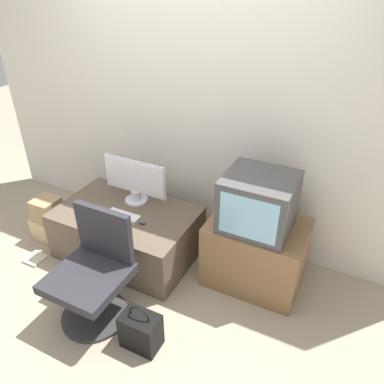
% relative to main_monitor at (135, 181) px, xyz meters
% --- Properties ---
extents(ground_plane, '(12.00, 12.00, 0.00)m').
position_rel_main_monitor_xyz_m(ground_plane, '(0.33, -0.89, -0.67)').
color(ground_plane, tan).
extents(wall_back, '(4.40, 0.05, 2.60)m').
position_rel_main_monitor_xyz_m(wall_back, '(0.33, 0.43, 0.63)').
color(wall_back, silver).
rests_on(wall_back, ground_plane).
extents(desk, '(1.20, 0.77, 0.45)m').
position_rel_main_monitor_xyz_m(desk, '(0.01, -0.19, -0.44)').
color(desk, brown).
rests_on(desk, ground_plane).
extents(side_stand, '(0.76, 0.55, 0.57)m').
position_rel_main_monitor_xyz_m(side_stand, '(1.14, -0.00, -0.38)').
color(side_stand, olive).
rests_on(side_stand, ground_plane).
extents(main_monitor, '(0.62, 0.21, 0.41)m').
position_rel_main_monitor_xyz_m(main_monitor, '(0.00, 0.00, 0.00)').
color(main_monitor, silver).
rests_on(main_monitor, desk).
extents(keyboard, '(0.30, 0.11, 0.01)m').
position_rel_main_monitor_xyz_m(keyboard, '(0.03, -0.25, -0.20)').
color(keyboard, white).
rests_on(keyboard, desk).
extents(mouse, '(0.06, 0.03, 0.03)m').
position_rel_main_monitor_xyz_m(mouse, '(0.24, -0.28, -0.20)').
color(mouse, '#4C4C51').
rests_on(mouse, desk).
extents(crt_tv, '(0.52, 0.48, 0.43)m').
position_rel_main_monitor_xyz_m(crt_tv, '(1.13, -0.03, 0.12)').
color(crt_tv, '#474747').
rests_on(crt_tv, side_stand).
extents(office_chair, '(0.52, 0.52, 0.85)m').
position_rel_main_monitor_xyz_m(office_chair, '(0.20, -0.87, -0.29)').
color(office_chair, '#333333').
rests_on(office_chair, ground_plane).
extents(cardboard_box_lower, '(0.32, 0.24, 0.22)m').
position_rel_main_monitor_xyz_m(cardboard_box_lower, '(-0.79, -0.34, -0.55)').
color(cardboard_box_lower, '#D1B27F').
rests_on(cardboard_box_lower, ground_plane).
extents(cardboard_box_upper, '(0.22, 0.22, 0.21)m').
position_rel_main_monitor_xyz_m(cardboard_box_upper, '(-0.79, -0.34, -0.34)').
color(cardboard_box_upper, '#A3845B').
rests_on(cardboard_box_upper, cardboard_box_lower).
extents(handbag, '(0.27, 0.18, 0.37)m').
position_rel_main_monitor_xyz_m(handbag, '(0.66, -0.97, -0.53)').
color(handbag, black).
rests_on(handbag, ground_plane).
extents(book, '(0.16, 0.16, 0.02)m').
position_rel_main_monitor_xyz_m(book, '(-0.70, -0.67, -0.65)').
color(book, beige).
rests_on(book, ground_plane).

